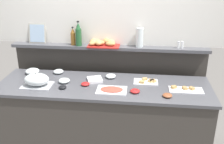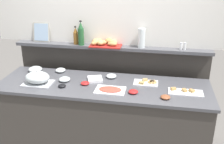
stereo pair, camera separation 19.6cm
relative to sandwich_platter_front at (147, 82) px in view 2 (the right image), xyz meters
The scene contains 23 objects.
ground_plane 1.17m from the sandwich_platter_front, 136.46° to the left, with size 12.00×12.00×0.00m, color slate.
buffet_counter 0.70m from the sandwich_platter_front, 165.97° to the right, with size 2.48×0.76×0.94m.
back_ledge_unit 0.72m from the sandwich_platter_front, 139.39° to the left, with size 2.54×0.22×1.27m.
sandwich_platter_front is the anchor object (origin of this frame).
sandwich_platter_rear 0.46m from the sandwich_platter_front, 21.40° to the right, with size 0.37×0.17×0.04m.
cold_cuts_platter 0.47m from the sandwich_platter_front, 145.63° to the right, with size 0.33×0.23×0.02m.
serving_cloche 1.28m from the sandwich_platter_front, 169.27° to the right, with size 0.34×0.24×0.17m.
glass_bowl_large 1.13m from the sandwich_platter_front, behind, with size 0.13×0.13×0.05m.
glass_bowl_medium 0.98m from the sandwich_platter_front, behind, with size 0.13×0.13×0.05m.
glass_bowl_small 1.45m from the sandwich_platter_front, behind, with size 0.17×0.17×0.07m.
glass_bowl_extra 0.45m from the sandwich_platter_front, 169.22° to the left, with size 0.13×0.13×0.05m.
condiment_bowl_teal 0.41m from the sandwich_platter_front, 58.35° to the right, with size 0.10×0.10×0.04m, color brown.
condiment_bowl_dark 0.31m from the sandwich_platter_front, 114.45° to the right, with size 0.11×0.11×0.04m, color red.
condiment_bowl_red 0.72m from the sandwich_platter_front, 167.01° to the right, with size 0.10×0.10×0.03m, color red.
condiment_bowl_cream 0.98m from the sandwich_platter_front, 163.94° to the right, with size 0.09×0.09×0.03m, color black.
napkin_stack 0.62m from the sandwich_platter_front, behind, with size 0.17×0.17×0.03m, color white.
vinegar_bottle_amber 1.10m from the sandwich_platter_front, 160.03° to the left, with size 0.06×0.06×0.24m.
wine_bottle_green 1.04m from the sandwich_platter_front, 159.67° to the left, with size 0.08×0.08×0.32m.
salt_shaker 0.63m from the sandwich_platter_front, 43.09° to the left, with size 0.03×0.03×0.09m.
pepper_shaker 0.66m from the sandwich_platter_front, 39.95° to the left, with size 0.03×0.03×0.09m.
bread_basket 0.77m from the sandwich_platter_front, 149.93° to the left, with size 0.40×0.26×0.08m.
framed_picture 1.56m from the sandwich_platter_front, 164.86° to the left, with size 0.22×0.06×0.26m.
water_carafe 0.57m from the sandwich_platter_front, 106.90° to the left, with size 0.09×0.09×0.24m, color silver.
Camera 2 is at (0.61, -2.77, 2.26)m, focal length 43.02 mm.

